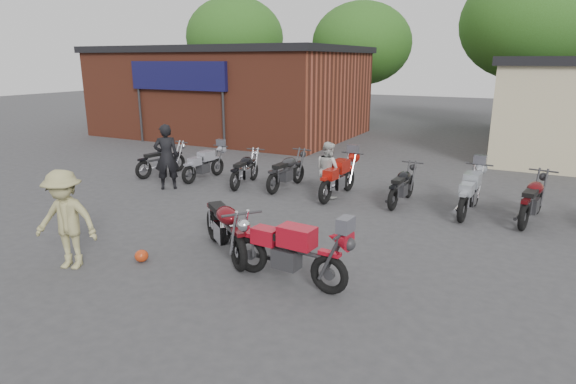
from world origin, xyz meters
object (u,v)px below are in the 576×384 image
at_px(vintage_motorcycle, 225,224).
at_px(row_bike_6, 470,190).
at_px(person_dark, 166,157).
at_px(row_bike_1, 204,163).
at_px(row_bike_0, 162,158).
at_px(row_bike_3, 287,169).
at_px(row_bike_4, 338,175).
at_px(row_bike_7, 533,197).
at_px(helmet, 142,256).
at_px(row_bike_5, 402,184).
at_px(row_bike_2, 245,168).
at_px(sportbike, 290,249).
at_px(person_light, 328,170).
at_px(person_tan, 66,220).

distance_m(vintage_motorcycle, row_bike_6, 6.22).
xyz_separation_m(person_dark, row_bike_1, (0.25, 1.43, -0.42)).
distance_m(row_bike_0, row_bike_3, 4.43).
distance_m(person_dark, row_bike_4, 4.98).
bearing_deg(row_bike_1, row_bike_7, -84.59).
bearing_deg(row_bike_3, row_bike_1, 97.74).
bearing_deg(person_dark, helmet, 85.69).
relative_size(row_bike_5, row_bike_7, 0.91).
distance_m(row_bike_4, row_bike_6, 3.42).
height_order(person_dark, row_bike_2, person_dark).
bearing_deg(row_bike_0, person_dark, -123.46).
bearing_deg(sportbike, person_light, 110.67).
relative_size(row_bike_0, row_bike_6, 0.92).
height_order(row_bike_5, row_bike_7, row_bike_7).
bearing_deg(row_bike_7, person_light, 102.33).
xyz_separation_m(row_bike_3, row_bike_5, (3.40, 0.00, -0.03)).
height_order(helmet, row_bike_4, row_bike_4).
relative_size(person_tan, row_bike_7, 0.89).
height_order(person_tan, row_bike_2, person_tan).
xyz_separation_m(row_bike_4, row_bike_6, (3.41, 0.07, -0.00)).
relative_size(vintage_motorcycle, row_bike_2, 1.20).
xyz_separation_m(person_tan, row_bike_4, (2.60, 6.60, -0.30)).
relative_size(vintage_motorcycle, helmet, 8.76).
height_order(row_bike_2, row_bike_3, row_bike_3).
relative_size(sportbike, row_bike_2, 1.15).
bearing_deg(person_tan, person_light, 52.85).
distance_m(person_tan, row_bike_2, 6.54).
bearing_deg(person_dark, row_bike_6, 150.86).
bearing_deg(helmet, row_bike_5, 60.83).
relative_size(person_dark, row_bike_3, 0.96).
bearing_deg(person_light, vintage_motorcycle, 120.54).
bearing_deg(vintage_motorcycle, row_bike_1, 169.04).
bearing_deg(helmet, vintage_motorcycle, 38.49).
xyz_separation_m(vintage_motorcycle, helmet, (-1.24, -0.98, -0.53)).
xyz_separation_m(vintage_motorcycle, sportbike, (1.65, -0.50, -0.03)).
height_order(person_light, row_bike_4, person_light).
distance_m(helmet, row_bike_1, 6.46).
xyz_separation_m(person_light, row_bike_7, (5.04, 0.21, -0.17)).
bearing_deg(row_bike_2, row_bike_1, 80.64).
relative_size(vintage_motorcycle, row_bike_6, 1.07).
distance_m(row_bike_0, row_bike_1, 1.61).
xyz_separation_m(person_dark, row_bike_5, (6.46, 1.65, -0.41)).
distance_m(row_bike_2, row_bike_4, 2.96).
xyz_separation_m(helmet, row_bike_2, (-1.33, 5.75, 0.42)).
height_order(person_dark, row_bike_7, person_dark).
xyz_separation_m(vintage_motorcycle, row_bike_4, (0.39, 4.84, -0.04)).
height_order(sportbike, row_bike_4, sportbike).
distance_m(sportbike, row_bike_3, 6.24).
bearing_deg(row_bike_6, row_bike_2, 95.04).
bearing_deg(row_bike_7, row_bike_1, 100.85).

